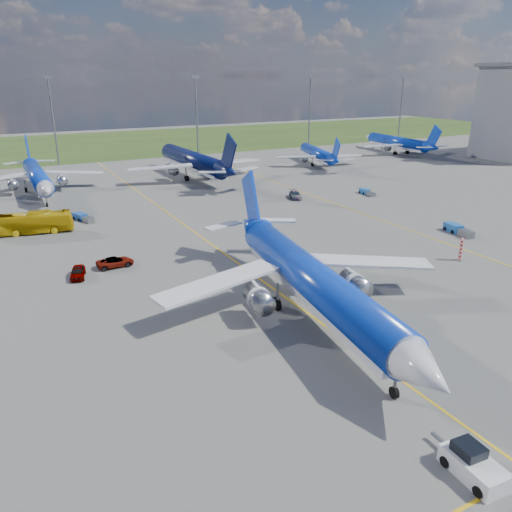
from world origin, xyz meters
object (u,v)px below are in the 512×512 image
main_airliner (311,316)px  service_car_c (295,195)px  bg_jet_ne (317,165)px  baggage_tug_w (458,230)px  bg_jet_nnw (40,193)px  apron_bus (32,223)px  baggage_tug_e (367,192)px  warning_post (461,249)px  bg_jet_n (193,178)px  service_car_a (78,272)px  pushback_tug (473,464)px  service_car_b (115,262)px  bg_jet_ene (396,153)px  baggage_tug_c (83,218)px

main_airliner → service_car_c: 51.12m
bg_jet_ne → baggage_tug_w: bg_jet_ne is taller
bg_jet_nnw → apron_bus: bg_jet_nnw is taller
baggage_tug_e → warning_post: bearing=-103.9°
main_airliner → baggage_tug_e: size_ratio=9.41×
bg_jet_n → service_car_a: bg_jet_n is taller
apron_bus → service_car_a: (3.02, -21.71, -0.97)m
pushback_tug → baggage_tug_w: bearing=46.1°
warning_post → service_car_b: 44.27m
service_car_c → baggage_tug_e: (14.52, -3.95, -0.24)m
main_airliner → bg_jet_n: bearing=86.2°
bg_jet_nnw → service_car_b: 49.47m
bg_jet_ene → apron_bus: 114.17m
service_car_b → main_airliner: bearing=-150.9°
warning_post → apron_bus: size_ratio=0.25×
bg_jet_nnw → baggage_tug_c: bearing=-80.8°
bg_jet_ne → service_car_a: 88.74m
baggage_tug_c → baggage_tug_e: baggage_tug_c is taller
bg_jet_n → pushback_tug: bearing=77.6°
baggage_tug_w → warning_post: bearing=-127.0°
service_car_c → warning_post: bearing=-67.4°
service_car_b → baggage_tug_e: (54.42, 17.20, -0.18)m
bg_jet_nnw → main_airliner: bearing=-76.1°
bg_jet_ne → pushback_tug: size_ratio=5.89×
bg_jet_ne → baggage_tug_e: 36.60m
bg_jet_ene → pushback_tug: 136.21m
bg_jet_n → baggage_tug_c: bg_jet_n is taller
bg_jet_nnw → pushback_tug: bg_jet_nnw is taller
service_car_a → service_car_b: size_ratio=0.86×
bg_jet_nnw → service_car_c: bearing=-32.9°
main_airliner → baggage_tug_w: 37.56m
bg_jet_ne → baggage_tug_e: bearing=87.8°
main_airliner → service_car_c: size_ratio=8.83×
pushback_tug → warning_post: bearing=46.0°
warning_post → baggage_tug_w: size_ratio=0.53×
bg_jet_nnw → bg_jet_ne: (70.17, 2.57, 0.00)m
service_car_a → bg_jet_nnw: bearing=103.1°
warning_post → bg_jet_n: size_ratio=0.07×
service_car_c → baggage_tug_c: (-39.75, 2.75, -0.19)m
bg_jet_ene → baggage_tug_c: 105.45m
bg_jet_ne → service_car_a: bearing=53.4°
bg_jet_nnw → bg_jet_ne: bearing=1.9°
baggage_tug_e → baggage_tug_w: bearing=-92.6°
main_airliner → service_car_b: (-14.11, 22.99, 0.64)m
bg_jet_ene → main_airliner: main_airliner is taller
apron_bus → baggage_tug_e: apron_bus is taller
baggage_tug_c → service_car_b: bearing=-110.1°
service_car_c → baggage_tug_c: bearing=-161.7°
bg_jet_ene → baggage_tug_e: bearing=47.2°
bg_jet_ne → bg_jet_ene: (33.81, 6.14, 0.00)m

